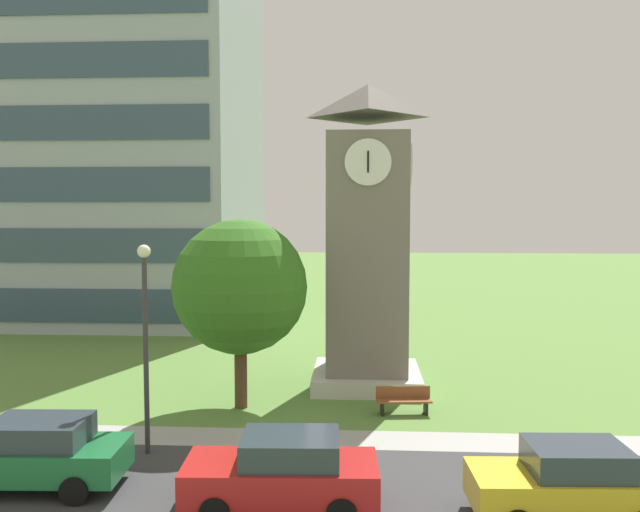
% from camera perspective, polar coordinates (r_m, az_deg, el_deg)
% --- Properties ---
extents(ground_plane, '(160.00, 160.00, 0.00)m').
position_cam_1_polar(ground_plane, '(22.63, -5.51, -13.23)').
color(ground_plane, '#567F38').
extents(street_asphalt, '(120.00, 7.20, 0.01)m').
position_cam_1_polar(street_asphalt, '(16.35, -9.50, -20.28)').
color(street_asphalt, '#38383A').
rests_on(street_asphalt, ground).
extents(kerb_strip, '(120.00, 1.60, 0.01)m').
position_cam_1_polar(kerb_strip, '(20.35, -6.62, -15.25)').
color(kerb_strip, '#9E9E99').
rests_on(kerb_strip, ground).
extents(office_building, '(14.54, 15.64, 22.40)m').
position_cam_1_polar(office_building, '(44.40, -15.79, 9.72)').
color(office_building, '#9EA8B2').
rests_on(office_building, ground).
extents(clock_tower, '(4.02, 4.02, 11.33)m').
position_cam_1_polar(clock_tower, '(24.96, 4.09, 0.33)').
color(clock_tower, slate).
rests_on(clock_tower, ground).
extents(park_bench, '(1.84, 0.66, 0.88)m').
position_cam_1_polar(park_bench, '(22.40, 7.22, -12.20)').
color(park_bench, brown).
rests_on(park_bench, ground).
extents(street_lamp, '(0.36, 0.36, 5.77)m').
position_cam_1_polar(street_lamp, '(18.68, -14.82, -5.75)').
color(street_lamp, '#333338').
rests_on(street_lamp, ground).
extents(tree_by_building, '(4.53, 4.53, 6.40)m').
position_cam_1_polar(tree_by_building, '(22.33, -6.90, -2.66)').
color(tree_by_building, '#513823').
rests_on(tree_by_building, ground).
extents(parked_car_green, '(4.55, 2.17, 1.69)m').
position_cam_1_polar(parked_car_green, '(17.98, -23.48, -15.31)').
color(parked_car_green, '#1E6B38').
rests_on(parked_car_green, ground).
extents(parked_car_red, '(4.41, 2.22, 1.69)m').
position_cam_1_polar(parked_car_red, '(15.61, -3.17, -18.02)').
color(parked_car_red, red).
rests_on(parked_car_red, ground).
extents(parked_car_yellow, '(4.17, 2.08, 1.69)m').
position_cam_1_polar(parked_car_yellow, '(15.95, 20.65, -17.80)').
color(parked_car_yellow, gold).
rests_on(parked_car_yellow, ground).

